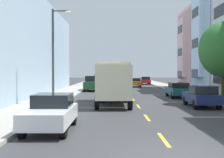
{
  "coord_description": "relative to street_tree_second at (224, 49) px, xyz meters",
  "views": [
    {
      "loc": [
        -1.86,
        -8.4,
        2.45
      ],
      "look_at": [
        -1.98,
        21.78,
        1.69
      ],
      "focal_mm": 46.52,
      "sensor_mm": 36.0,
      "label": 1
    }
  ],
  "objects": [
    {
      "name": "ground_plane",
      "position": [
        -6.4,
        16.84,
        -4.1
      ],
      "size": [
        160.0,
        160.0,
        0.0
      ],
      "primitive_type": "plane",
      "color": "#38383A"
    },
    {
      "name": "sidewalk_left",
      "position": [
        -13.5,
        14.84,
        -4.03
      ],
      "size": [
        3.2,
        120.0,
        0.14
      ],
      "primitive_type": "cube",
      "color": "#A39E93",
      "rests_on": "ground_plane"
    },
    {
      "name": "sidewalk_right",
      "position": [
        0.7,
        14.84,
        -4.03
      ],
      "size": [
        3.2,
        120.0,
        0.14
      ],
      "primitive_type": "cube",
      "color": "#A39E93",
      "rests_on": "ground_plane"
    },
    {
      "name": "lane_centerline_dashes",
      "position": [
        -6.4,
        11.34,
        -4.09
      ],
      "size": [
        0.14,
        47.2,
        0.01
      ],
      "color": "yellow",
      "rests_on": "ground_plane"
    },
    {
      "name": "townhouse_fifth_rose",
      "position": [
        7.69,
        21.25,
        1.48
      ],
      "size": [
        11.6,
        7.56,
        11.55
      ],
      "color": "#CC9E9E",
      "rests_on": "ground_plane"
    },
    {
      "name": "street_tree_second",
      "position": [
        0.0,
        0.0,
        0.0
      ],
      "size": [
        3.58,
        3.58,
        6.05
      ],
      "color": "#47331E",
      "rests_on": "sidewalk_right"
    },
    {
      "name": "street_lamp",
      "position": [
        -12.35,
        -0.75,
        -0.01
      ],
      "size": [
        1.35,
        0.28,
        6.81
      ],
      "color": "#38383D",
      "rests_on": "sidewalk_left"
    },
    {
      "name": "delivery_box_truck",
      "position": [
        -8.2,
        0.1,
        -2.27
      ],
      "size": [
        2.49,
        7.73,
        3.17
      ],
      "color": "beige",
      "rests_on": "ground_plane"
    },
    {
      "name": "parked_sedan_sky",
      "position": [
        -10.7,
        26.37,
        -3.35
      ],
      "size": [
        1.93,
        4.55,
        1.43
      ],
      "color": "#7A9EC6",
      "rests_on": "ground_plane"
    },
    {
      "name": "parked_suv_forest",
      "position": [
        -10.68,
        15.36,
        -3.11
      ],
      "size": [
        2.09,
        4.86,
        1.93
      ],
      "color": "#194C28",
      "rests_on": "ground_plane"
    },
    {
      "name": "parked_hatchback_navy",
      "position": [
        -2.06,
        -1.54,
        -3.34
      ],
      "size": [
        1.81,
        4.03,
        1.5
      ],
      "color": "navy",
      "rests_on": "ground_plane"
    },
    {
      "name": "parked_hatchback_red",
      "position": [
        -1.93,
        33.72,
        -3.34
      ],
      "size": [
        1.75,
        4.0,
        1.5
      ],
      "color": "#AD1E1E",
      "rests_on": "ground_plane"
    },
    {
      "name": "parked_sedan_teal",
      "position": [
        -1.95,
        6.06,
        -3.35
      ],
      "size": [
        1.91,
        4.54,
        1.43
      ],
      "color": "#195B60",
      "rests_on": "ground_plane"
    },
    {
      "name": "parked_hatchback_white",
      "position": [
        -10.8,
        -9.51,
        -3.34
      ],
      "size": [
        1.75,
        4.0,
        1.5
      ],
      "color": "silver",
      "rests_on": "ground_plane"
    },
    {
      "name": "parked_suv_black",
      "position": [
        -10.78,
        34.47,
        -3.11
      ],
      "size": [
        1.97,
        4.81,
        1.93
      ],
      "color": "black",
      "rests_on": "ground_plane"
    },
    {
      "name": "moving_orange_sedan",
      "position": [
        -4.6,
        24.92,
        -3.35
      ],
      "size": [
        1.8,
        4.5,
        1.43
      ],
      "color": "orange",
      "rests_on": "ground_plane"
    }
  ]
}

